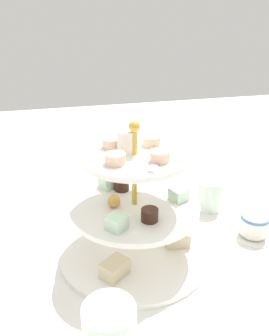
{
  "coord_description": "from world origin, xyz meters",
  "views": [
    {
      "loc": [
        -0.52,
        0.14,
        0.43
      ],
      "look_at": [
        0.0,
        0.0,
        0.18
      ],
      "focal_mm": 35.53,
      "sensor_mm": 36.0,
      "label": 1
    }
  ],
  "objects_px": {
    "tiered_serving_stand": "(134,215)",
    "water_glass_short_left": "(209,194)",
    "water_glass_mid_back": "(120,182)",
    "teacup_with_saucer": "(254,226)"
  },
  "relations": [
    {
      "from": "teacup_with_saucer",
      "to": "water_glass_mid_back",
      "type": "height_order",
      "value": "water_glass_mid_back"
    },
    {
      "from": "tiered_serving_stand",
      "to": "water_glass_short_left",
      "type": "xyz_separation_m",
      "value": [
        0.12,
        -0.22,
        -0.05
      ]
    },
    {
      "from": "water_glass_mid_back",
      "to": "teacup_with_saucer",
      "type": "bearing_deg",
      "value": -134.3
    },
    {
      "from": "tiered_serving_stand",
      "to": "water_glass_mid_back",
      "type": "distance_m",
      "value": 0.23
    },
    {
      "from": "tiered_serving_stand",
      "to": "water_glass_short_left",
      "type": "bearing_deg",
      "value": -62.1
    },
    {
      "from": "tiered_serving_stand",
      "to": "teacup_with_saucer",
      "type": "bearing_deg",
      "value": -93.12
    },
    {
      "from": "teacup_with_saucer",
      "to": "water_glass_mid_back",
      "type": "bearing_deg",
      "value": 45.7
    },
    {
      "from": "tiered_serving_stand",
      "to": "water_glass_mid_back",
      "type": "relative_size",
      "value": 3.29
    },
    {
      "from": "water_glass_mid_back",
      "to": "water_glass_short_left",
      "type": "bearing_deg",
      "value": -117.81
    },
    {
      "from": "tiered_serving_stand",
      "to": "teacup_with_saucer",
      "type": "height_order",
      "value": "tiered_serving_stand"
    }
  ]
}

